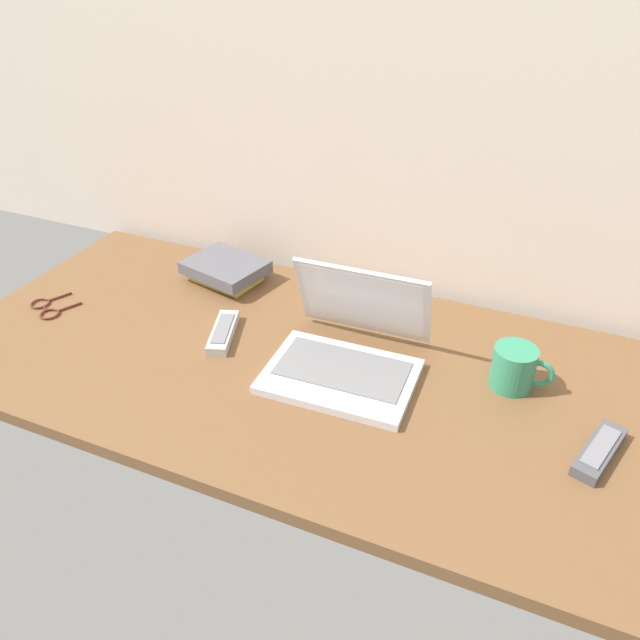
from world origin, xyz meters
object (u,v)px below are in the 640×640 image
at_px(remote_control_far, 223,332).
at_px(remote_control_near, 599,451).
at_px(coffee_mug, 515,367).
at_px(book_stack, 226,270).
at_px(laptop, 348,349).
at_px(eyeglasses, 46,308).

bearing_deg(remote_control_far, remote_control_near, -4.24).
bearing_deg(coffee_mug, book_stack, 168.98).
height_order(remote_control_far, book_stack, book_stack).
relative_size(remote_control_near, remote_control_far, 1.00).
xyz_separation_m(laptop, book_stack, (-0.43, 0.22, -0.01)).
distance_m(laptop, book_stack, 0.49).
height_order(laptop, eyeglasses, laptop).
relative_size(coffee_mug, book_stack, 0.55).
bearing_deg(eyeglasses, remote_control_far, 8.61).
distance_m(laptop, remote_control_near, 0.52).
relative_size(remote_control_near, eyeglasses, 1.25).
relative_size(remote_control_far, book_stack, 0.73).
bearing_deg(book_stack, remote_control_near, -17.21).
xyz_separation_m(remote_control_far, book_stack, (-0.13, 0.23, 0.02)).
xyz_separation_m(coffee_mug, remote_control_far, (-0.64, -0.08, -0.03)).
relative_size(laptop, eyeglasses, 2.38).
bearing_deg(eyeglasses, book_stack, 41.89).
relative_size(remote_control_far, eyeglasses, 1.25).
height_order(remote_control_near, book_stack, book_stack).
relative_size(laptop, coffee_mug, 2.51).
distance_m(remote_control_far, eyeglasses, 0.47).
bearing_deg(laptop, book_stack, 152.76).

